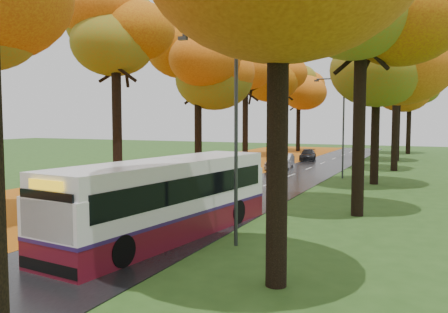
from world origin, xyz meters
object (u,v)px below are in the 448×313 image
Objects in this scene: streetlamp_far at (374,119)px; car_dark at (308,155)px; streetlamp_near at (230,119)px; car_white at (278,162)px; streetlamp_mid at (340,119)px; bus at (167,197)px; car_silver at (284,161)px.

streetlamp_far is 1.92× the size of car_dark.
streetlamp_near is 26.81m from car_white.
streetlamp_far is 10.43m from car_dark.
car_dark is at bearing 99.67° from streetlamp_near.
bus is (-2.72, -21.97, -3.07)m from streetlamp_mid.
streetlamp_near is at bearing -77.42° from car_white.
streetlamp_near and streetlamp_mid have the same top height.
streetlamp_near is 1.89× the size of car_white.
bus is 2.91× the size of car_silver.
bus is at bearing -89.43° from car_silver.
car_silver is (-3.56, 27.56, -0.93)m from bus.
streetlamp_near is at bearing -83.97° from car_silver.
car_silver is at bearing -100.00° from car_dark.
streetlamp_far is at bearing 90.00° from streetlamp_near.
streetlamp_mid is at bearing -31.99° from car_white.
bus is 25.99m from car_white.
streetlamp_far is 18.03m from car_silver.
bus is at bearing -94.30° from car_dark.
streetlamp_mid reaches higher than car_dark.
car_silver is at bearing 88.35° from car_white.
streetlamp_mid is 1.96× the size of car_silver.
streetlamp_far is at bearing 90.00° from streetlamp_mid.
car_silver is 9.12m from car_dark.
car_white is at bearing -100.05° from car_dark.
streetlamp_near is at bearing -90.00° from streetlamp_mid.
streetlamp_mid is 8.33m from car_white.
streetlamp_far is at bearing 62.26° from car_silver.
car_dark is (-6.25, 14.70, -4.07)m from streetlamp_mid.
car_silver is (-6.28, -16.42, -4.00)m from streetlamp_far.
bus is at bearing -97.05° from streetlamp_mid.
streetlamp_mid is at bearing -90.00° from streetlamp_far.
streetlamp_mid is at bearing 90.00° from streetlamp_near.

